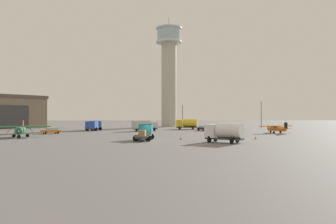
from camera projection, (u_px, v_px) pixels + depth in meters
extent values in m
plane|color=#60605E|center=(151.00, 140.00, 51.85)|extent=(400.00, 400.00, 0.00)
cylinder|color=#B2AD9E|center=(169.00, 85.00, 114.08)|extent=(5.57, 5.57, 31.08)
cylinder|color=silver|center=(169.00, 42.00, 114.25)|extent=(9.54, 9.54, 0.60)
cylinder|color=#99B7C6|center=(169.00, 35.00, 114.27)|extent=(8.78, 8.78, 4.51)
cylinder|color=silver|center=(169.00, 28.00, 114.30)|extent=(9.54, 9.54, 0.50)
cylinder|color=#38383D|center=(169.00, 22.00, 114.32)|extent=(0.16, 0.16, 4.00)
cube|color=#38383A|center=(3.00, 117.00, 94.43)|extent=(10.71, 11.40, 7.33)
cylinder|color=orange|center=(277.00, 129.00, 71.63)|extent=(2.90, 5.48, 1.08)
cone|color=#38383D|center=(268.00, 128.00, 74.36)|extent=(0.98, 1.00, 0.76)
cube|color=#38383D|center=(268.00, 128.00, 74.36)|extent=(0.10, 0.08, 1.66)
cube|color=orange|center=(276.00, 126.00, 71.88)|extent=(8.63, 4.24, 0.17)
cylinder|color=black|center=(281.00, 127.00, 72.39)|extent=(0.83, 0.36, 1.18)
cylinder|color=black|center=(271.00, 128.00, 71.36)|extent=(0.83, 0.36, 1.18)
cube|color=#99B7C6|center=(274.00, 127.00, 72.61)|extent=(1.14, 1.20, 0.61)
cone|color=orange|center=(286.00, 129.00, 68.91)|extent=(1.18, 1.43, 0.81)
cube|color=black|center=(286.00, 126.00, 68.92)|extent=(0.43, 0.94, 1.48)
cube|color=orange|center=(286.00, 128.00, 68.91)|extent=(2.73, 1.64, 0.09)
cylinder|color=black|center=(271.00, 132.00, 73.57)|extent=(0.54, 0.32, 0.52)
cylinder|color=black|center=(280.00, 132.00, 71.82)|extent=(0.54, 0.32, 0.52)
cylinder|color=black|center=(274.00, 132.00, 71.11)|extent=(0.54, 0.32, 0.52)
cylinder|color=#287A42|center=(21.00, 131.00, 58.20)|extent=(3.27, 6.75, 1.32)
cone|color=#38383D|center=(18.00, 132.00, 54.81)|extent=(1.17, 1.19, 0.93)
cube|color=#38383D|center=(18.00, 132.00, 54.81)|extent=(0.12, 0.09, 2.03)
cube|color=#287A42|center=(20.00, 127.00, 57.91)|extent=(10.66, 4.74, 0.21)
cylinder|color=red|center=(10.00, 129.00, 57.35)|extent=(1.03, 0.40, 1.45)
cylinder|color=red|center=(30.00, 129.00, 58.46)|extent=(1.03, 0.40, 1.45)
cube|color=#99B7C6|center=(20.00, 129.00, 57.00)|extent=(1.36, 1.44, 0.75)
cone|color=#287A42|center=(23.00, 129.00, 61.60)|extent=(1.40, 1.72, 0.99)
cube|color=red|center=(23.00, 125.00, 61.61)|extent=(0.48, 1.16, 1.81)
cube|color=#287A42|center=(23.00, 128.00, 61.60)|extent=(3.34, 1.88, 0.11)
cylinder|color=black|center=(19.00, 137.00, 55.77)|extent=(0.66, 0.36, 0.64)
cylinder|color=black|center=(14.00, 136.00, 58.01)|extent=(0.66, 0.36, 0.64)
cylinder|color=black|center=(28.00, 136.00, 58.78)|extent=(0.66, 0.36, 0.64)
cube|color=#38383D|center=(94.00, 128.00, 84.19)|extent=(2.66, 6.38, 0.24)
cube|color=#2847A8|center=(96.00, 124.00, 86.43)|extent=(2.75, 1.98, 1.87)
cube|color=#99B7C6|center=(97.00, 123.00, 87.24)|extent=(2.21, 0.29, 0.93)
cube|color=#2847A8|center=(92.00, 125.00, 83.18)|extent=(2.98, 4.40, 1.84)
cylinder|color=black|center=(92.00, 128.00, 86.44)|extent=(1.02, 0.37, 1.00)
cylinder|color=black|center=(100.00, 128.00, 86.27)|extent=(1.02, 0.37, 1.00)
cylinder|color=black|center=(87.00, 129.00, 82.41)|extent=(1.02, 0.37, 1.00)
cylinder|color=black|center=(96.00, 129.00, 82.25)|extent=(1.02, 0.37, 1.00)
cube|color=#38383D|center=(224.00, 139.00, 47.16)|extent=(5.71, 4.91, 0.24)
cube|color=white|center=(212.00, 131.00, 48.33)|extent=(2.71, 2.89, 2.02)
cube|color=#99B7C6|center=(208.00, 128.00, 48.76)|extent=(1.28, 1.71, 1.01)
cylinder|color=white|center=(230.00, 131.00, 46.64)|extent=(4.40, 4.08, 2.30)
cylinder|color=black|center=(209.00, 139.00, 47.39)|extent=(0.81, 0.97, 1.00)
cylinder|color=black|center=(216.00, 138.00, 49.19)|extent=(0.81, 0.97, 1.00)
cylinder|color=black|center=(232.00, 140.00, 45.29)|extent=(0.81, 0.97, 1.00)
cylinder|color=black|center=(237.00, 139.00, 47.09)|extent=(0.81, 0.97, 1.00)
cube|color=#38383D|center=(144.00, 137.00, 51.23)|extent=(2.41, 6.15, 0.24)
cube|color=teal|center=(146.00, 130.00, 53.39)|extent=(2.39, 1.90, 1.96)
cube|color=#99B7C6|center=(146.00, 127.00, 54.17)|extent=(1.89, 0.28, 0.98)
cube|color=brown|center=(143.00, 136.00, 50.24)|extent=(2.64, 4.23, 0.16)
cube|color=#997547|center=(142.00, 133.00, 49.85)|extent=(1.16, 1.16, 0.90)
cylinder|color=black|center=(140.00, 137.00, 53.40)|extent=(1.02, 0.38, 1.00)
cylinder|color=black|center=(151.00, 137.00, 53.23)|extent=(1.02, 0.38, 1.00)
cylinder|color=black|center=(136.00, 138.00, 49.51)|extent=(1.02, 0.38, 1.00)
cylinder|color=black|center=(148.00, 138.00, 49.35)|extent=(1.02, 0.38, 1.00)
cube|color=#38383D|center=(145.00, 129.00, 81.51)|extent=(6.82, 4.51, 0.24)
cube|color=#B7BABF|center=(153.00, 125.00, 82.62)|extent=(2.66, 2.83, 1.62)
cube|color=#99B7C6|center=(156.00, 124.00, 83.02)|extent=(0.89, 1.75, 0.81)
cube|color=#B7BABF|center=(141.00, 124.00, 81.03)|extent=(5.05, 3.97, 2.09)
cylinder|color=black|center=(151.00, 129.00, 83.47)|extent=(0.68, 1.02, 1.00)
cylinder|color=black|center=(154.00, 129.00, 81.68)|extent=(0.68, 1.02, 1.00)
cylinder|color=black|center=(136.00, 129.00, 81.50)|extent=(0.68, 1.02, 1.00)
cylinder|color=black|center=(139.00, 130.00, 79.70)|extent=(0.68, 1.02, 1.00)
cube|color=#38383D|center=(187.00, 127.00, 91.53)|extent=(6.38, 3.30, 0.24)
cube|color=gold|center=(180.00, 123.00, 91.94)|extent=(2.21, 2.90, 2.10)
cube|color=#99B7C6|center=(177.00, 122.00, 92.09)|extent=(0.54, 2.18, 1.05)
cylinder|color=gold|center=(190.00, 123.00, 91.35)|extent=(4.47, 3.10, 2.30)
cylinder|color=black|center=(179.00, 128.00, 90.77)|extent=(0.48, 1.04, 1.00)
cylinder|color=black|center=(180.00, 127.00, 93.07)|extent=(0.48, 1.04, 1.00)
cylinder|color=black|center=(193.00, 128.00, 90.04)|extent=(0.48, 1.04, 1.00)
cylinder|color=black|center=(193.00, 128.00, 92.34)|extent=(0.48, 1.04, 1.00)
cube|color=orange|center=(51.00, 131.00, 69.51)|extent=(4.41, 3.88, 0.55)
cube|color=#99B7C6|center=(52.00, 129.00, 69.64)|extent=(2.84, 2.69, 0.50)
cylinder|color=black|center=(46.00, 133.00, 68.01)|extent=(0.51, 0.62, 0.64)
cylinder|color=black|center=(44.00, 132.00, 69.39)|extent=(0.51, 0.62, 0.64)
cylinder|color=black|center=(58.00, 132.00, 69.62)|extent=(0.51, 0.62, 0.64)
cylinder|color=black|center=(56.00, 132.00, 71.00)|extent=(0.51, 0.62, 0.64)
cube|color=black|center=(204.00, 129.00, 83.25)|extent=(3.27, 4.52, 0.55)
cube|color=#99B7C6|center=(203.00, 127.00, 83.44)|extent=(2.38, 2.77, 0.50)
cylinder|color=black|center=(209.00, 130.00, 82.34)|extent=(0.66, 0.42, 0.64)
cylinder|color=black|center=(204.00, 130.00, 81.66)|extent=(0.66, 0.42, 0.64)
cylinder|color=black|center=(204.00, 129.00, 84.83)|extent=(0.66, 0.42, 0.64)
cylinder|color=black|center=(198.00, 129.00, 84.15)|extent=(0.66, 0.42, 0.64)
cylinder|color=#38383D|center=(182.00, 117.00, 101.37)|extent=(0.18, 0.18, 7.36)
sphere|color=#F9E5B2|center=(182.00, 105.00, 101.41)|extent=(0.44, 0.44, 0.44)
cylinder|color=#38383D|center=(261.00, 115.00, 100.54)|extent=(0.18, 0.18, 8.50)
sphere|color=#F9E5B2|center=(261.00, 101.00, 100.59)|extent=(0.44, 0.44, 0.44)
cube|color=black|center=(181.00, 140.00, 52.96)|extent=(0.36, 0.36, 0.04)
cone|color=orange|center=(181.00, 137.00, 52.96)|extent=(0.30, 0.30, 0.68)
cylinder|color=white|center=(181.00, 137.00, 52.97)|extent=(0.21, 0.21, 0.08)
cube|color=black|center=(256.00, 139.00, 54.21)|extent=(0.36, 0.36, 0.04)
cone|color=orange|center=(256.00, 137.00, 54.21)|extent=(0.30, 0.30, 0.56)
cylinder|color=white|center=(256.00, 137.00, 54.21)|extent=(0.21, 0.21, 0.08)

